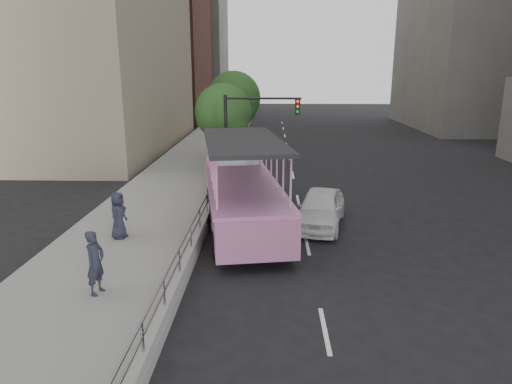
% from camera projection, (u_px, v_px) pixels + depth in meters
% --- Properties ---
extents(ground, '(160.00, 160.00, 0.00)m').
position_uv_depth(ground, '(284.00, 293.00, 13.68)').
color(ground, black).
extents(sidewalk, '(5.50, 80.00, 0.30)m').
position_uv_depth(sidewalk, '(167.00, 197.00, 23.47)').
color(sidewalk, gray).
rests_on(sidewalk, ground).
extents(kerb_wall, '(0.24, 30.00, 0.36)m').
position_uv_depth(kerb_wall, '(191.00, 251.00, 15.58)').
color(kerb_wall, '#A7A7A2').
rests_on(kerb_wall, sidewalk).
extents(guardrail, '(0.07, 22.00, 0.71)m').
position_uv_depth(guardrail, '(191.00, 233.00, 15.41)').
color(guardrail, '#A2A2A7').
rests_on(guardrail, kerb_wall).
extents(duck_boat, '(4.62, 11.82, 3.83)m').
position_uv_depth(duck_boat, '(240.00, 188.00, 20.20)').
color(duck_boat, black).
rests_on(duck_boat, ground).
extents(car, '(2.84, 4.88, 1.56)m').
position_uv_depth(car, '(320.00, 208.00, 19.43)').
color(car, white).
rests_on(car, ground).
extents(pedestrian_near, '(0.60, 0.77, 1.87)m').
position_uv_depth(pedestrian_near, '(95.00, 263.00, 12.81)').
color(pedestrian_near, '#222432').
rests_on(pedestrian_near, sidewalk).
extents(pedestrian_far, '(0.69, 0.95, 1.80)m').
position_uv_depth(pedestrian_far, '(118.00, 215.00, 17.14)').
color(pedestrian_far, '#222432').
rests_on(pedestrian_far, sidewalk).
extents(parking_sign, '(0.14, 0.65, 2.92)m').
position_uv_depth(parking_sign, '(220.00, 166.00, 22.94)').
color(parking_sign, black).
rests_on(parking_sign, ground).
extents(traffic_signal, '(4.20, 0.32, 5.20)m').
position_uv_depth(traffic_signal, '(248.00, 126.00, 24.89)').
color(traffic_signal, black).
rests_on(traffic_signal, ground).
extents(street_tree_near, '(3.52, 3.52, 5.72)m').
position_uv_depth(street_tree_near, '(225.00, 114.00, 28.17)').
color(street_tree_near, '#382919').
rests_on(street_tree_near, ground).
extents(street_tree_far, '(3.97, 3.97, 6.45)m').
position_uv_depth(street_tree_far, '(235.00, 100.00, 33.83)').
color(street_tree_far, '#382919').
rests_on(street_tree_far, ground).
extents(midrise_brick, '(18.00, 16.00, 26.00)m').
position_uv_depth(midrise_brick, '(132.00, 16.00, 57.22)').
color(midrise_brick, brown).
rests_on(midrise_brick, ground).
extents(midrise_stone_b, '(16.00, 14.00, 20.00)m').
position_uv_depth(midrise_stone_b, '(175.00, 47.00, 73.38)').
color(midrise_stone_b, gray).
rests_on(midrise_stone_b, ground).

